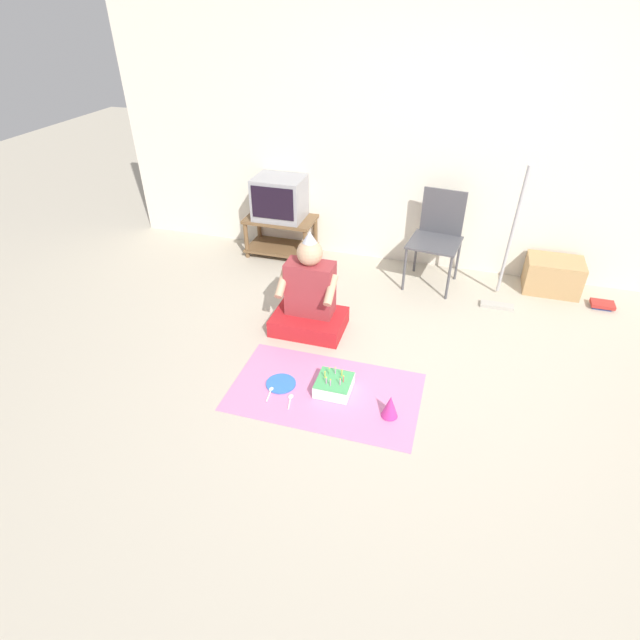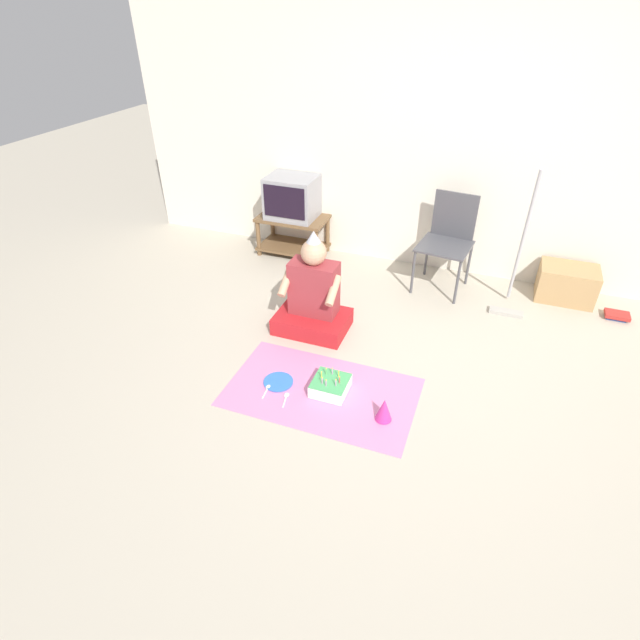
# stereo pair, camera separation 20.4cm
# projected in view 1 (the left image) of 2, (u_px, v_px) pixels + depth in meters

# --- Properties ---
(ground_plane) EXTENTS (16.00, 16.00, 0.00)m
(ground_plane) POSITION_uv_depth(u_px,v_px,m) (393.00, 401.00, 3.39)
(ground_plane) COLOR #BCB29E
(wall_back) EXTENTS (6.40, 0.06, 2.55)m
(wall_back) POSITION_uv_depth(u_px,v_px,m) (446.00, 133.00, 4.37)
(wall_back) COLOR silver
(wall_back) RESTS_ON ground_plane
(tv_stand) EXTENTS (0.70, 0.40, 0.40)m
(tv_stand) POSITION_uv_depth(u_px,v_px,m) (281.00, 233.00, 5.12)
(tv_stand) COLOR brown
(tv_stand) RESTS_ON ground_plane
(tv) EXTENTS (0.48, 0.39, 0.41)m
(tv) POSITION_uv_depth(u_px,v_px,m) (279.00, 198.00, 4.91)
(tv) COLOR #99999E
(tv) RESTS_ON tv_stand
(folding_chair) EXTENTS (0.49, 0.49, 0.85)m
(folding_chair) POSITION_uv_depth(u_px,v_px,m) (438.00, 232.00, 4.51)
(folding_chair) COLOR #4C4C51
(folding_chair) RESTS_ON ground_plane
(cardboard_box_stack) EXTENTS (0.48, 0.34, 0.31)m
(cardboard_box_stack) POSITION_uv_depth(u_px,v_px,m) (553.00, 275.00, 4.54)
(cardboard_box_stack) COLOR tan
(cardboard_box_stack) RESTS_ON ground_plane
(dust_mop) EXTENTS (0.28, 0.31, 1.25)m
(dust_mop) POSITION_uv_depth(u_px,v_px,m) (505.00, 266.00, 4.23)
(dust_mop) COLOR #B2ADA3
(dust_mop) RESTS_ON ground_plane
(book_pile) EXTENTS (0.19, 0.13, 0.05)m
(book_pile) POSITION_uv_depth(u_px,v_px,m) (602.00, 305.00, 4.36)
(book_pile) COLOR #284793
(book_pile) RESTS_ON ground_plane
(person_seated) EXTENTS (0.57, 0.42, 0.85)m
(person_seated) POSITION_uv_depth(u_px,v_px,m) (310.00, 299.00, 3.96)
(person_seated) COLOR red
(person_seated) RESTS_ON ground_plane
(party_cloth) EXTENTS (1.30, 0.77, 0.01)m
(party_cloth) POSITION_uv_depth(u_px,v_px,m) (325.00, 392.00, 3.46)
(party_cloth) COLOR pink
(party_cloth) RESTS_ON ground_plane
(birthday_cake) EXTENTS (0.24, 0.24, 0.16)m
(birthday_cake) POSITION_uv_depth(u_px,v_px,m) (334.00, 385.00, 3.44)
(birthday_cake) COLOR white
(birthday_cake) RESTS_ON party_cloth
(party_hat_blue) EXTENTS (0.11, 0.11, 0.16)m
(party_hat_blue) POSITION_uv_depth(u_px,v_px,m) (391.00, 406.00, 3.22)
(party_hat_blue) COLOR #CC338C
(party_hat_blue) RESTS_ON party_cloth
(paper_plate) EXTENTS (0.21, 0.21, 0.01)m
(paper_plate) POSITION_uv_depth(u_px,v_px,m) (281.00, 384.00, 3.52)
(paper_plate) COLOR blue
(paper_plate) RESTS_ON party_cloth
(plastic_spoon_near) EXTENTS (0.04, 0.15, 0.01)m
(plastic_spoon_near) POSITION_uv_depth(u_px,v_px,m) (271.00, 391.00, 3.46)
(plastic_spoon_near) COLOR white
(plastic_spoon_near) RESTS_ON party_cloth
(plastic_spoon_far) EXTENTS (0.05, 0.14, 0.01)m
(plastic_spoon_far) POSITION_uv_depth(u_px,v_px,m) (290.00, 398.00, 3.39)
(plastic_spoon_far) COLOR white
(plastic_spoon_far) RESTS_ON party_cloth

